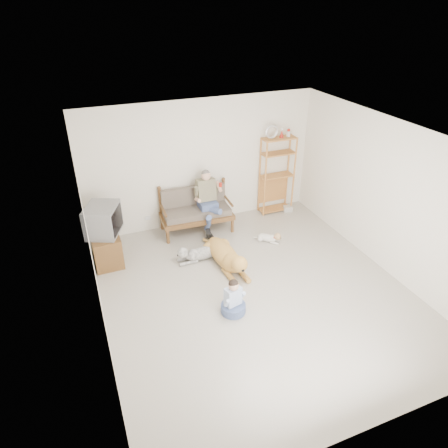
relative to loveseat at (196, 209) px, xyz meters
name	(u,v)px	position (x,y,z in m)	size (l,w,h in m)	color
floor	(256,292)	(0.28, -2.41, -0.49)	(5.50, 5.50, 0.00)	#BDB4A6
ceiling	(263,139)	(0.28, -2.41, 2.21)	(5.50, 5.50, 0.00)	silver
wall_back	(202,163)	(0.28, 0.34, 0.86)	(5.00, 5.00, 0.00)	silver
wall_front	(381,352)	(0.28, -5.16, 0.86)	(5.00, 5.00, 0.00)	silver
wall_left	(92,258)	(-2.22, -2.41, 0.86)	(5.50, 5.50, 0.00)	silver
wall_right	(388,198)	(2.78, -2.41, 0.86)	(5.50, 5.50, 0.00)	silver
loveseat	(196,209)	(0.00, 0.00, 0.00)	(1.53, 0.78, 0.95)	brown
man	(209,206)	(0.22, -0.22, 0.13)	(0.51, 0.73, 1.19)	#536498
etagere	(277,175)	(1.99, 0.14, 0.42)	(0.79, 0.34, 2.07)	#C4873D
book_stack	(288,209)	(2.27, -0.01, -0.42)	(0.20, 0.14, 0.12)	silver
tv_stand	(106,246)	(-1.95, -0.48, -0.19)	(0.51, 0.90, 0.60)	brown
crt_tv	(103,220)	(-1.92, -0.49, 0.39)	(0.76, 0.82, 0.55)	slate
wall_outlet	(148,218)	(-0.97, 0.33, -0.19)	(0.12, 0.02, 0.08)	silver
golden_retriever	(227,257)	(0.10, -1.52, -0.28)	(0.48, 1.69, 0.51)	#C18C43
shaggy_dog	(200,253)	(-0.30, -1.12, -0.35)	(1.16, 0.30, 0.34)	white
terrier	(270,238)	(1.25, -1.06, -0.39)	(0.49, 0.47, 0.23)	white
child	(233,300)	(-0.27, -2.71, -0.26)	(0.40, 0.40, 0.63)	#536498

